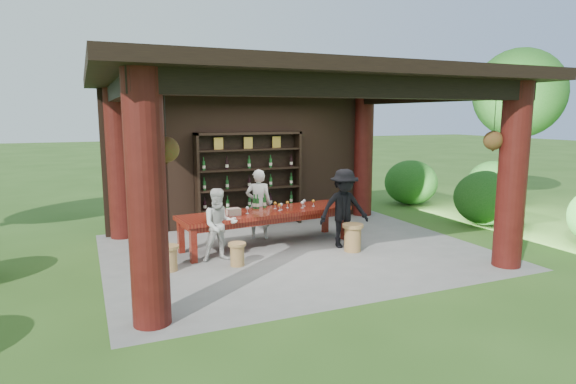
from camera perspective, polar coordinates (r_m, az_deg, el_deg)
name	(u,v)px	position (r m, az deg, el deg)	size (l,w,h in m)	color
ground	(296,251)	(9.84, 0.92, -6.97)	(90.00, 90.00, 0.00)	#2D5119
pavilion	(287,144)	(9.86, -0.13, 5.65)	(7.50, 6.00, 3.60)	slate
wine_shelf	(249,180)	(11.79, -4.61, 1.47)	(2.64, 0.40, 2.32)	black
tasting_table	(267,216)	(10.08, -2.53, -2.86)	(3.79, 1.38, 0.75)	#5C110D
stool_near_left	(237,254)	(8.89, -6.03, -7.28)	(0.33, 0.33, 0.43)	olive
stool_near_right	(353,237)	(9.82, 7.67, -5.29)	(0.42, 0.42, 0.56)	olive
stool_far_left	(169,257)	(8.81, -13.89, -7.54)	(0.35, 0.35, 0.46)	olive
host	(259,204)	(10.64, -3.51, -1.45)	(0.57, 0.37, 1.55)	beige
guest_woman	(220,225)	(9.13, -8.10, -3.88)	(0.67, 0.52, 1.38)	beige
guest_man	(344,208)	(10.00, 6.65, -1.95)	(1.06, 0.61, 1.64)	black
table_bottles	(259,201)	(10.29, -3.49, -1.09)	(0.32, 0.14, 0.31)	#194C1E
table_glasses	(287,205)	(10.23, -0.16, -1.59)	(1.65, 0.35, 0.15)	silver
napkin_basket	(233,212)	(9.64, -6.48, -2.35)	(0.26, 0.18, 0.14)	#BF6672
shrubs	(401,210)	(11.44, 13.24, -2.07)	(15.56, 7.58, 1.36)	#194C14
trees	(422,88)	(12.36, 15.62, 11.76)	(20.62, 9.84, 4.80)	#3F2819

